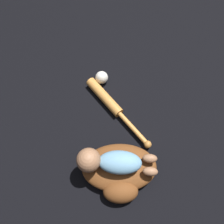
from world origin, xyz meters
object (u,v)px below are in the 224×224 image
baby_figure (110,162)px  baseball (102,78)px  baseball_bat (110,103)px  baseball_glove (120,171)px

baby_figure → baseball: bearing=-61.8°
baseball_bat → baby_figure: bearing=112.6°
baseball_glove → baby_figure: 0.11m
baseball → baseball_bat: bearing=129.5°
baseball_glove → baseball: baseball_glove is taller
baseball_glove → baseball: bearing=-57.2°
baseball_glove → baseball_bat: size_ratio=0.89×
baseball_bat → baseball: (0.12, -0.14, 0.01)m
baseball_bat → baseball: bearing=-50.5°
baseball_glove → baby_figure: baby_figure is taller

